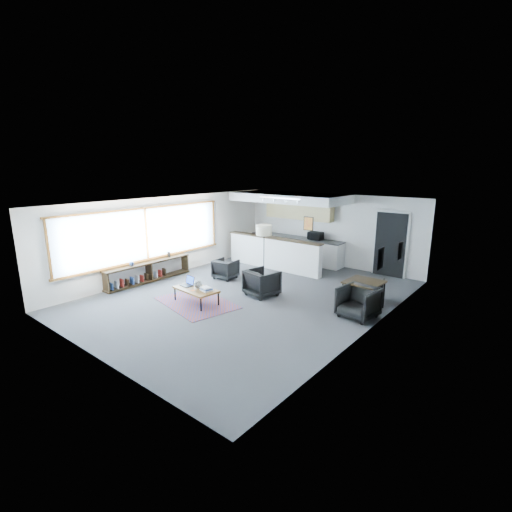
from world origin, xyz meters
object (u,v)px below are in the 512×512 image
Objects in this scene: dining_table at (364,284)px; microwave at (316,235)px; dining_chair_near at (358,303)px; floor_lamp at (264,232)px; laptop at (188,283)px; armchair_left at (226,268)px; coffee_table at (196,290)px; book_stack at (206,289)px; dining_chair_far at (370,291)px; ceramic_pot at (198,284)px; armchair_right at (262,281)px.

microwave is at bearing 136.38° from dining_table.
dining_chair_near is at bearing -76.79° from dining_table.
laptop is at bearing -96.77° from floor_lamp.
armchair_left is at bearing -112.25° from microwave.
armchair_left is at bearing 118.99° from coffee_table.
coffee_table is 1.87× the size of armchair_left.
laptop is 1.05× the size of book_stack.
dining_chair_far is at bearing 42.95° from book_stack.
ceramic_pot is (0.03, 0.05, 0.14)m from coffee_table.
dining_table is (2.60, 0.86, 0.25)m from armchair_right.
dining_chair_far is at bearing 95.11° from dining_table.
microwave reaches higher than dining_chair_far.
laptop is at bearing -149.15° from dining_table.
armchair_right reaches higher than dining_table.
dining_chair_far is (3.57, 0.08, -1.22)m from floor_lamp.
coffee_table is at bearing -94.77° from microwave.
laptop is 4.47m from dining_chair_near.
dining_chair_far is (2.55, 1.47, -0.12)m from armchair_right.
floor_lamp is at bearing 90.87° from laptop.
dining_chair_near is at bearing 27.21° from book_stack.
book_stack reaches higher than coffee_table.
armchair_right is at bearing -53.68° from floor_lamp.
ceramic_pot is at bearing 5.87° from laptop.
floor_lamp reaches higher than coffee_table.
armchair_right is at bearing -82.02° from microwave.
floor_lamp is at bearing -144.18° from armchair_left.
laptop reaches higher than book_stack.
armchair_right is 1.59× the size of microwave.
dining_chair_near is at bearing -16.93° from floor_lamp.
book_stack is 0.40× the size of dining_table.
microwave reaches higher than dining_chair_near.
dining_chair_far is at bearing -175.09° from armchair_left.
microwave is (0.05, 5.43, 0.66)m from book_stack.
ceramic_pot is at bearing -88.91° from floor_lamp.
armchair_left is 0.77× the size of dining_table.
coffee_table is 0.35m from book_stack.
book_stack is 0.62× the size of dining_chair_far.
armchair_left is 1.70m from floor_lamp.
armchair_right is 2.76m from dining_chair_near.
microwave is (-3.15, 2.45, 0.81)m from dining_chair_far.
book_stack is 1.65m from armchair_right.
laptop is 4.92m from dining_chair_far.
ceramic_pot reaches higher than book_stack.
dining_chair_near reaches higher than book_stack.
floor_lamp is at bearing 91.09° from ceramic_pot.
laptop is 5.51m from microwave.
book_stack is at bearing 26.83° from dining_chair_far.
armchair_right is (0.96, 1.52, -0.10)m from ceramic_pot.
book_stack is at bearing -91.26° from microwave.
armchair_right reaches higher than ceramic_pot.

